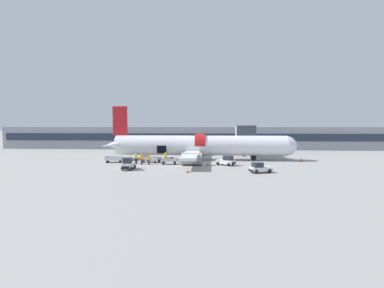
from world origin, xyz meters
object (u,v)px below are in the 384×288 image
object	(u,v)px
baggage_tug_lead	(226,161)
baggage_cart_empty	(114,160)
ground_crew_loader_b	(165,157)
baggage_tug_mid	(128,164)
ground_crew_supervisor	(142,159)
baggage_cart_queued	(170,161)
airplane	(198,146)
baggage_tug_rear	(260,168)
baggage_cart_loading	(152,160)
ground_crew_loader_a	(136,158)
suitcase_on_tarmac_spare	(136,162)
ground_crew_driver	(149,160)

from	to	relation	value
baggage_tug_lead	baggage_cart_empty	xyz separation A→B (m)	(-19.28, 2.54, -0.19)
ground_crew_loader_b	baggage_cart_empty	bearing A→B (deg)	-168.08
baggage_tug_mid	ground_crew_loader_b	bearing A→B (deg)	68.19
baggage_tug_lead	ground_crew_loader_b	distance (m)	11.43
baggage_tug_mid	ground_crew_supervisor	world-z (taller)	ground_crew_supervisor
baggage_cart_queued	baggage_cart_empty	world-z (taller)	baggage_cart_queued
airplane	baggage_cart_empty	xyz separation A→B (m)	(-14.39, -4.80, -2.13)
ground_crew_loader_b	ground_crew_supervisor	bearing A→B (deg)	-127.16
baggage_tug_lead	baggage_cart_queued	world-z (taller)	baggage_tug_lead
baggage_tug_rear	baggage_cart_loading	distance (m)	19.69
baggage_cart_loading	baggage_cart_queued	xyz separation A→B (m)	(3.39, -2.11, 0.04)
baggage_tug_mid	baggage_cart_empty	size ratio (longest dim) A/B	0.81
ground_crew_loader_a	suitcase_on_tarmac_spare	size ratio (longest dim) A/B	2.44
baggage_tug_mid	ground_crew_supervisor	distance (m)	5.58
baggage_tug_lead	baggage_cart_empty	size ratio (longest dim) A/B	0.81
ground_crew_loader_a	ground_crew_loader_b	world-z (taller)	ground_crew_loader_a
baggage_tug_lead	ground_crew_supervisor	distance (m)	13.82
baggage_cart_loading	ground_crew_loader_a	xyz separation A→B (m)	(-2.54, -1.13, 0.42)
baggage_tug_rear	ground_crew_loader_b	size ratio (longest dim) A/B	1.97
baggage_cart_loading	baggage_cart_queued	distance (m)	4.00
airplane	baggage_tug_rear	world-z (taller)	airplane
baggage_tug_mid	baggage_cart_queued	bearing A→B (deg)	50.10
baggage_tug_lead	ground_crew_supervisor	world-z (taller)	ground_crew_supervisor
baggage_tug_mid	suitcase_on_tarmac_spare	distance (m)	6.16
baggage_tug_rear	ground_crew_supervisor	xyz separation A→B (m)	(-18.07, 7.24, 0.35)
baggage_tug_lead	baggage_cart_queued	xyz separation A→B (m)	(-9.29, 0.78, -0.14)
baggage_tug_lead	baggage_cart_loading	world-z (taller)	baggage_tug_lead
airplane	baggage_tug_rear	distance (m)	17.26
baggage_tug_mid	ground_crew_driver	xyz separation A→B (m)	(1.91, 5.38, 0.09)
baggage_cart_empty	ground_crew_supervisor	size ratio (longest dim) A/B	2.20
baggage_tug_rear	suitcase_on_tarmac_spare	world-z (taller)	baggage_tug_rear
baggage_tug_rear	baggage_cart_empty	bearing A→B (deg)	157.60
baggage_tug_rear	baggage_cart_loading	xyz separation A→B (m)	(-16.93, 10.04, -0.11)
baggage_tug_rear	ground_crew_loader_a	bearing A→B (deg)	155.40
baggage_tug_rear	ground_crew_loader_a	world-z (taller)	ground_crew_loader_a
baggage_cart_empty	ground_crew_loader_a	xyz separation A→B (m)	(4.06, -0.79, 0.44)
ground_crew_supervisor	baggage_cart_queued	bearing A→B (deg)	8.67
airplane	baggage_cart_queued	xyz separation A→B (m)	(-4.39, -6.57, -2.07)
baggage_tug_rear	baggage_cart_loading	world-z (taller)	baggage_tug_rear
ground_crew_loader_b	baggage_tug_rear	bearing A→B (deg)	-37.94
baggage_tug_rear	ground_crew_supervisor	world-z (taller)	ground_crew_supervisor
baggage_cart_empty	ground_crew_loader_a	distance (m)	4.16
baggage_tug_lead	ground_crew_supervisor	bearing A→B (deg)	179.65
ground_crew_loader_a	suitcase_on_tarmac_spare	xyz separation A→B (m)	(0.28, -1.08, -0.62)
ground_crew_loader_a	baggage_tug_mid	bearing A→B (deg)	-84.25
baggage_cart_loading	ground_crew_loader_a	bearing A→B (deg)	-156.02
baggage_cart_loading	baggage_cart_queued	bearing A→B (deg)	-31.86
baggage_cart_queued	baggage_cart_empty	distance (m)	10.15
baggage_tug_lead	ground_crew_loader_b	bearing A→B (deg)	157.43
ground_crew_driver	ground_crew_loader_a	bearing A→B (deg)	145.31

